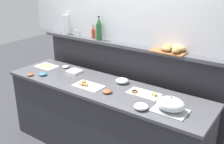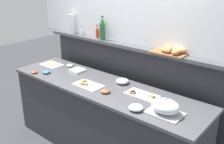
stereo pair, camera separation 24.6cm
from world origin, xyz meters
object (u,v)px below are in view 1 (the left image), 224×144
(hot_sauce_bottle, at_px, (93,32))
(water_carafe, at_px, (66,24))
(cold_cuts_platter, at_px, (47,66))
(pepper_shaker, at_px, (77,33))
(condiment_bowl_red, at_px, (107,91))
(condiment_bowl_teal, at_px, (66,67))
(glass_bowl_medium, at_px, (141,107))
(condiment_bowl_dark, at_px, (43,74))
(sandwich_platter_rear, at_px, (87,85))
(sandwich_platter_side, at_px, (143,93))
(bread_basket, at_px, (172,49))
(glass_bowl_large, at_px, (122,81))
(wine_bottle_green, at_px, (99,29))
(salt_shaker, at_px, (75,32))
(napkin_stack, at_px, (74,72))
(serving_cloche, at_px, (171,105))
(condiment_bowl_cream, at_px, (30,74))

(hot_sauce_bottle, xyz_separation_m, water_carafe, (-0.48, -0.03, 0.06))
(cold_cuts_platter, height_order, pepper_shaker, pepper_shaker)
(condiment_bowl_red, distance_m, water_carafe, 1.41)
(condiment_bowl_teal, bearing_deg, glass_bowl_medium, -16.68)
(condiment_bowl_red, bearing_deg, condiment_bowl_dark, -177.01)
(sandwich_platter_rear, bearing_deg, sandwich_platter_side, 16.31)
(pepper_shaker, relative_size, bread_basket, 0.22)
(sandwich_platter_side, relative_size, glass_bowl_large, 2.33)
(wine_bottle_green, xyz_separation_m, water_carafe, (-0.62, 0.01, -0.00))
(sandwich_platter_rear, bearing_deg, bread_basket, 36.19)
(sandwich_platter_rear, xyz_separation_m, condiment_bowl_red, (0.30, -0.02, 0.01))
(salt_shaker, bearing_deg, hot_sauce_bottle, 5.07)
(condiment_bowl_dark, bearing_deg, sandwich_platter_rear, 5.61)
(condiment_bowl_dark, distance_m, condiment_bowl_red, 1.01)
(condiment_bowl_dark, bearing_deg, condiment_bowl_red, 2.99)
(glass_bowl_large, relative_size, hot_sauce_bottle, 0.90)
(water_carafe, bearing_deg, sandwich_platter_side, -13.91)
(condiment_bowl_teal, bearing_deg, condiment_bowl_red, -18.76)
(bread_basket, bearing_deg, sandwich_platter_rear, -143.81)
(sandwich_platter_rear, relative_size, glass_bowl_medium, 2.44)
(glass_bowl_large, relative_size, water_carafe, 0.57)
(glass_bowl_large, relative_size, napkin_stack, 0.94)
(serving_cloche, bearing_deg, napkin_stack, 170.71)
(condiment_bowl_dark, distance_m, napkin_stack, 0.41)
(condiment_bowl_dark, distance_m, bread_basket, 1.69)
(glass_bowl_large, bearing_deg, condiment_bowl_dark, -158.82)
(hot_sauce_bottle, bearing_deg, salt_shaker, -174.93)
(cold_cuts_platter, bearing_deg, condiment_bowl_cream, -76.19)
(condiment_bowl_red, bearing_deg, salt_shaker, 149.86)
(condiment_bowl_red, xyz_separation_m, pepper_shaker, (-0.96, 0.58, 0.44))
(wine_bottle_green, xyz_separation_m, bread_basket, (1.03, 0.03, -0.11))
(condiment_bowl_cream, xyz_separation_m, pepper_shaker, (0.18, 0.74, 0.45))
(condiment_bowl_teal, bearing_deg, salt_shaker, 95.95)
(sandwich_platter_rear, bearing_deg, salt_shaker, 141.03)
(condiment_bowl_teal, xyz_separation_m, napkin_stack, (0.24, -0.07, 0.00))
(wine_bottle_green, bearing_deg, water_carafe, 178.75)
(glass_bowl_large, bearing_deg, serving_cloche, -22.51)
(salt_shaker, bearing_deg, sandwich_platter_rear, -38.97)
(cold_cuts_platter, distance_m, napkin_stack, 0.49)
(sandwich_platter_side, xyz_separation_m, glass_bowl_medium, (0.15, -0.32, 0.02))
(sandwich_platter_rear, xyz_separation_m, pepper_shaker, (-0.65, 0.56, 0.45))
(sandwich_platter_side, xyz_separation_m, wine_bottle_green, (-0.89, 0.36, 0.55))
(sandwich_platter_side, bearing_deg, condiment_bowl_dark, -169.16)
(condiment_bowl_teal, bearing_deg, condiment_bowl_dark, -94.96)
(condiment_bowl_red, bearing_deg, bread_basket, 50.72)
(cold_cuts_platter, height_order, serving_cloche, serving_cloche)
(hot_sauce_bottle, bearing_deg, cold_cuts_platter, -143.18)
(condiment_bowl_dark, xyz_separation_m, condiment_bowl_teal, (0.03, 0.38, -0.00))
(napkin_stack, bearing_deg, cold_cuts_platter, -173.73)
(sandwich_platter_rear, height_order, cold_cuts_platter, sandwich_platter_rear)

